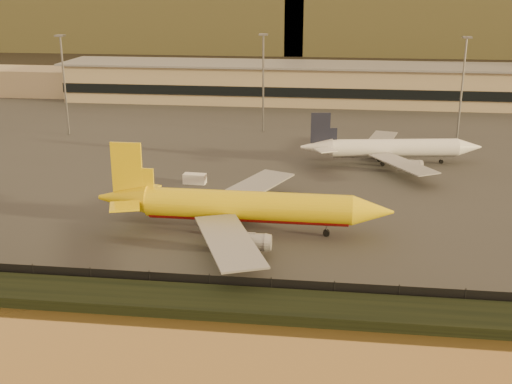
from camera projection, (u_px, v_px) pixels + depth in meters
The scene contains 10 objects.
ground at pixel (267, 254), 94.65m from camera, with size 900.00×900.00×0.00m, color black.
embankment at pixel (251, 305), 78.42m from camera, with size 320.00×7.00×1.40m, color black.
tarmac at pixel (304, 121), 184.11m from camera, with size 320.00×220.00×0.20m, color #2D2D2D.
perimeter_fence at pixel (256, 286), 82.00m from camera, with size 300.00×0.05×2.20m, color black.
terminal_building at pixel (266, 83), 212.72m from camera, with size 202.00×25.00×12.60m.
apron_light_masts at pixel (361, 77), 158.57m from camera, with size 152.20×12.20×25.40m.
dhl_cargo_jet at pixel (243, 207), 101.26m from camera, with size 47.06×46.30×14.11m.
white_narrowbody_jet at pixel (391, 149), 139.74m from camera, with size 39.78×38.41×11.45m.
gse_vehicle_yellow at pixel (299, 200), 115.23m from camera, with size 3.42×1.54×1.54m, color yellow.
gse_vehicle_white at pixel (195, 179), 126.77m from camera, with size 4.41×1.98×1.98m, color white.
Camera 1 is at (9.49, -86.51, 38.37)m, focal length 45.00 mm.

